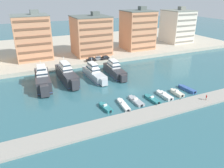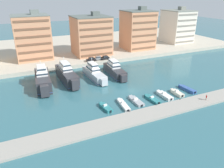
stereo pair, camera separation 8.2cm
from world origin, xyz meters
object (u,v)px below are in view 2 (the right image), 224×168
at_px(yacht_charcoal_left, 67,74).
at_px(motorboat_cream_center_right, 177,93).
at_px(motorboat_teal_center_left, 152,99).
at_px(yacht_charcoal_far_left, 43,79).
at_px(pedestrian_near_edge, 206,97).
at_px(motorboat_white_left, 123,105).
at_px(motorboat_white_center, 164,95).
at_px(yacht_silver_mid_left, 94,73).
at_px(car_black_far_left, 91,59).
at_px(motorboat_grey_mid_left, 136,101).
at_px(motorboat_teal_far_left, 106,107).
at_px(yacht_charcoal_center_left, 115,70).
at_px(car_grey_left, 98,58).
at_px(car_black_mid_left, 105,57).
at_px(motorboat_blue_mid_right, 187,89).

relative_size(yacht_charcoal_left, motorboat_cream_center_right, 3.47).
bearing_deg(motorboat_teal_center_left, yacht_charcoal_left, 126.71).
distance_m(yacht_charcoal_far_left, motorboat_cream_center_right, 46.03).
relative_size(motorboat_teal_center_left, pedestrian_near_edge, 3.89).
bearing_deg(motorboat_white_left, motorboat_cream_center_right, -0.95).
xyz_separation_m(yacht_charcoal_far_left, motorboat_white_center, (33.78, -24.71, -2.18)).
distance_m(yacht_silver_mid_left, car_black_far_left, 16.92).
xyz_separation_m(motorboat_grey_mid_left, motorboat_cream_center_right, (14.89, -0.96, 0.14)).
distance_m(motorboat_grey_mid_left, motorboat_white_center, 10.11).
xyz_separation_m(motorboat_white_left, motorboat_grey_mid_left, (4.65, 0.63, -0.04)).
bearing_deg(yacht_charcoal_left, motorboat_teal_far_left, -79.54).
height_order(yacht_charcoal_center_left, motorboat_white_left, yacht_charcoal_center_left).
bearing_deg(motorboat_white_center, yacht_charcoal_far_left, 143.81).
relative_size(car_grey_left, car_black_mid_left, 0.99).
distance_m(yacht_silver_mid_left, yacht_charcoal_center_left, 8.72).
bearing_deg(pedestrian_near_edge, yacht_silver_mid_left, 126.02).
relative_size(yacht_charcoal_left, motorboat_teal_far_left, 3.32).
height_order(motorboat_blue_mid_right, car_black_far_left, car_black_far_left).
distance_m(motorboat_cream_center_right, car_grey_left, 43.25).
relative_size(yacht_charcoal_far_left, car_grey_left, 4.82).
bearing_deg(yacht_silver_mid_left, yacht_charcoal_center_left, -0.22).
distance_m(motorboat_grey_mid_left, pedestrian_near_edge, 21.28).
bearing_deg(motorboat_teal_center_left, yacht_charcoal_far_left, 138.86).
relative_size(motorboat_teal_center_left, car_black_mid_left, 1.66).
bearing_deg(motorboat_teal_far_left, yacht_charcoal_left, 100.46).
height_order(yacht_silver_mid_left, motorboat_grey_mid_left, yacht_silver_mid_left).
xyz_separation_m(yacht_charcoal_far_left, yacht_charcoal_center_left, (27.90, -0.04, -0.57)).
bearing_deg(car_black_mid_left, yacht_silver_mid_left, -125.03).
bearing_deg(motorboat_blue_mid_right, yacht_charcoal_center_left, 123.47).
relative_size(motorboat_white_center, car_grey_left, 1.77).
height_order(yacht_silver_mid_left, car_black_mid_left, yacht_silver_mid_left).
relative_size(yacht_charcoal_left, motorboat_teal_center_left, 3.02).
relative_size(yacht_charcoal_far_left, motorboat_teal_center_left, 2.88).
bearing_deg(motorboat_blue_mid_right, yacht_charcoal_left, 143.70).
distance_m(yacht_silver_mid_left, motorboat_white_center, 28.74).
bearing_deg(car_black_far_left, motorboat_teal_far_left, -103.99).
relative_size(yacht_charcoal_far_left, car_black_far_left, 4.83).
distance_m(yacht_charcoal_far_left, car_grey_left, 32.02).
height_order(motorboat_white_center, car_grey_left, car_grey_left).
height_order(yacht_silver_mid_left, motorboat_white_center, yacht_silver_mid_left).
distance_m(car_black_mid_left, pedestrian_near_edge, 50.60).
bearing_deg(motorboat_white_center, motorboat_blue_mid_right, 3.72).
bearing_deg(pedestrian_near_edge, motorboat_teal_far_left, 163.39).
bearing_deg(motorboat_white_left, car_black_far_left, 83.56).
xyz_separation_m(motorboat_white_left, car_black_far_left, (4.63, 40.99, 2.23)).
bearing_deg(motorboat_white_center, yacht_silver_mid_left, 120.57).
distance_m(yacht_silver_mid_left, car_black_mid_left, 19.79).
relative_size(yacht_charcoal_left, yacht_charcoal_center_left, 1.14).
bearing_deg(car_grey_left, motorboat_cream_center_right, -74.89).
bearing_deg(motorboat_white_left, yacht_charcoal_left, 111.14).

